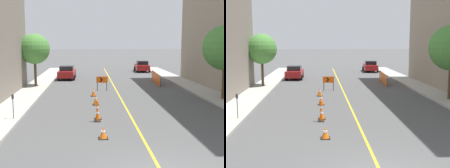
# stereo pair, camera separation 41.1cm
# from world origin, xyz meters

# --- Properties ---
(lane_stripe) EXTENTS (0.12, 40.56, 0.01)m
(lane_stripe) POSITION_xyz_m (0.00, 20.28, 0.00)
(lane_stripe) COLOR gold
(lane_stripe) RESTS_ON ground_plane
(sidewalk_left) EXTENTS (2.24, 40.56, 0.15)m
(sidewalk_left) POSITION_xyz_m (-7.53, 20.28, 0.08)
(sidewalk_left) COLOR #ADA89E
(sidewalk_left) RESTS_ON ground_plane
(sidewalk_right) EXTENTS (2.24, 40.56, 0.15)m
(sidewalk_right) POSITION_xyz_m (7.53, 20.28, 0.08)
(sidewalk_right) COLOR #ADA89E
(sidewalk_right) RESTS_ON ground_plane
(traffic_cone_nearest) EXTENTS (0.45, 0.45, 0.53)m
(traffic_cone_nearest) POSITION_xyz_m (-1.85, 4.44, 0.26)
(traffic_cone_nearest) COLOR black
(traffic_cone_nearest) RESTS_ON ground_plane
(traffic_cone_second) EXTENTS (0.43, 0.43, 0.53)m
(traffic_cone_second) POSITION_xyz_m (-1.98, 8.12, 0.26)
(traffic_cone_second) COLOR black
(traffic_cone_second) RESTS_ON ground_plane
(traffic_cone_third) EXTENTS (0.45, 0.45, 0.73)m
(traffic_cone_third) POSITION_xyz_m (-2.01, 12.09, 0.36)
(traffic_cone_third) COLOR black
(traffic_cone_third) RESTS_ON ground_plane
(traffic_cone_fourth) EXTENTS (0.44, 0.44, 0.67)m
(traffic_cone_fourth) POSITION_xyz_m (-2.12, 15.57, 0.33)
(traffic_cone_fourth) COLOR black
(traffic_cone_fourth) RESTS_ON ground_plane
(delineator_post_front) EXTENTS (0.36, 0.36, 1.22)m
(delineator_post_front) POSITION_xyz_m (-2.03, 7.53, 0.53)
(delineator_post_front) COLOR black
(delineator_post_front) RESTS_ON ground_plane
(arrow_barricade_primary) EXTENTS (1.02, 0.14, 1.29)m
(arrow_barricade_primary) POSITION_xyz_m (-1.31, 18.36, 0.93)
(arrow_barricade_primary) COLOR #EF560C
(arrow_barricade_primary) RESTS_ON ground_plane
(safety_mesh_fence) EXTENTS (0.39, 5.68, 1.12)m
(safety_mesh_fence) POSITION_xyz_m (4.63, 22.92, 0.56)
(safety_mesh_fence) COLOR #EF560C
(safety_mesh_fence) RESTS_ON ground_plane
(parked_car_curb_near) EXTENTS (1.95, 4.35, 1.59)m
(parked_car_curb_near) POSITION_xyz_m (-5.04, 27.15, 0.80)
(parked_car_curb_near) COLOR maroon
(parked_car_curb_near) RESTS_ON ground_plane
(parked_car_curb_mid) EXTENTS (2.03, 4.39, 1.59)m
(parked_car_curb_mid) POSITION_xyz_m (5.23, 35.16, 0.80)
(parked_car_curb_mid) COLOR maroon
(parked_car_curb_mid) RESTS_ON ground_plane
(parking_meter_near_curb) EXTENTS (0.12, 0.11, 1.42)m
(parking_meter_near_curb) POSITION_xyz_m (-6.76, 7.95, 1.15)
(parking_meter_near_curb) COLOR #4C4C51
(parking_meter_near_curb) RESTS_ON sidewalk_left
(street_tree_left_near) EXTENTS (2.90, 2.90, 5.01)m
(street_tree_left_near) POSITION_xyz_m (-7.64, 20.86, 3.70)
(street_tree_left_near) COLOR #4C3823
(street_tree_left_near) RESTS_ON sidewalk_left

